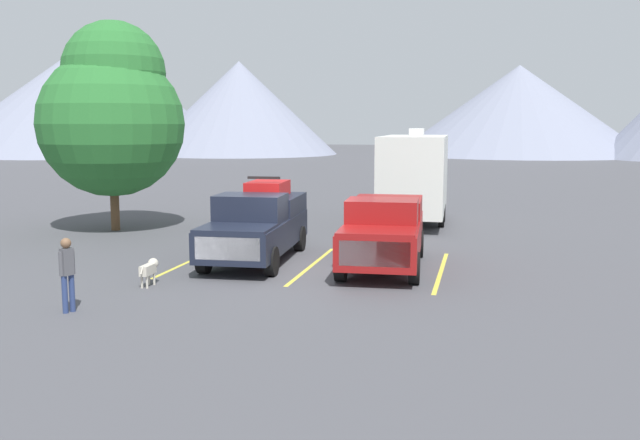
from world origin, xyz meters
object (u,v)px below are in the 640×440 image
at_px(camper_trailer_a, 414,174).
at_px(person_a, 67,270).
at_px(pickup_truck_b, 384,230).
at_px(dog, 150,268).
at_px(pickup_truck_a, 258,223).

bearing_deg(camper_trailer_a, person_a, -111.07).
relative_size(pickup_truck_b, dog, 6.60).
relative_size(pickup_truck_a, pickup_truck_b, 1.02).
xyz_separation_m(pickup_truck_a, dog, (-1.58, -3.89, -0.68)).
distance_m(pickup_truck_b, dog, 6.61).
xyz_separation_m(pickup_truck_b, person_a, (-5.98, -6.41, -0.13)).
height_order(camper_trailer_a, dog, camper_trailer_a).
xyz_separation_m(camper_trailer_a, dog, (-5.40, -12.67, -1.61)).
bearing_deg(camper_trailer_a, dog, -113.06).
relative_size(camper_trailer_a, person_a, 4.57).
bearing_deg(person_a, camper_trailer_a, 68.93).
bearing_deg(dog, pickup_truck_a, 67.93).
xyz_separation_m(person_a, dog, (0.53, 2.72, -0.50)).
distance_m(person_a, dog, 2.82).
xyz_separation_m(pickup_truck_a, pickup_truck_b, (3.87, -0.20, -0.05)).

